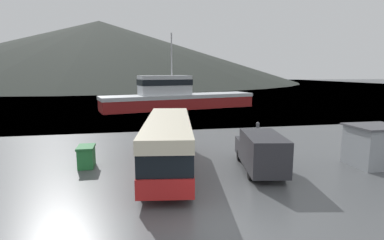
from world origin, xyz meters
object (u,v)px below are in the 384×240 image
at_px(storage_bin, 86,156).
at_px(tour_bus, 168,141).
at_px(fishing_boat, 176,97).
at_px(delivery_van, 261,151).
at_px(small_boat, 146,102).
at_px(dock_kiosk, 374,145).

bearing_deg(storage_bin, tour_bus, -15.55).
xyz_separation_m(tour_bus, fishing_boat, (4.65, 29.83, 0.19)).
height_order(tour_bus, delivery_van, tour_bus).
distance_m(delivery_van, small_boat, 39.51).
bearing_deg(storage_bin, small_boat, 82.09).
bearing_deg(small_boat, storage_bin, -91.26).
xyz_separation_m(tour_bus, small_boat, (0.10, 37.81, -1.28)).
distance_m(tour_bus, dock_kiosk, 12.87).
xyz_separation_m(tour_bus, storage_bin, (-4.95, 1.38, -1.06)).
xyz_separation_m(storage_bin, dock_kiosk, (17.70, -3.15, 0.62)).
xyz_separation_m(fishing_boat, dock_kiosk, (8.09, -31.60, -0.63)).
height_order(delivery_van, fishing_boat, fishing_boat).
bearing_deg(tour_bus, storage_bin, 172.49).
relative_size(fishing_boat, storage_bin, 16.51).
relative_size(tour_bus, small_boat, 1.71).
distance_m(delivery_van, fishing_boat, 31.19).
bearing_deg(small_boat, delivery_van, -75.73).
height_order(fishing_boat, dock_kiosk, fishing_boat).
relative_size(delivery_van, small_boat, 0.93).
bearing_deg(storage_bin, dock_kiosk, -10.08).
height_order(delivery_van, storage_bin, delivery_van).
bearing_deg(fishing_boat, delivery_van, -12.30).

